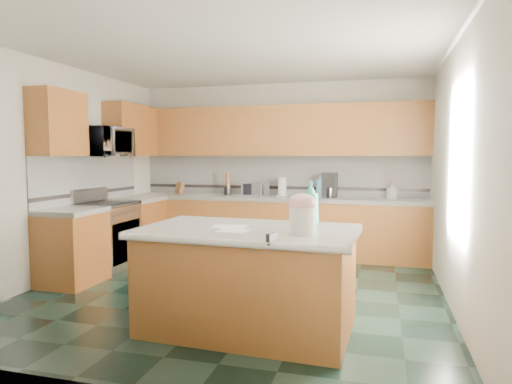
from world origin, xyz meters
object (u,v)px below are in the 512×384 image
(treat_jar, at_px, (302,220))
(knife_block, at_px, (180,188))
(island_base, at_px, (248,283))
(soap_bottle_island, at_px, (311,203))
(coffee_maker, at_px, (330,185))
(island_top, at_px, (248,231))
(toaster_oven, at_px, (255,189))

(treat_jar, height_order, knife_block, treat_jar)
(island_base, bearing_deg, soap_bottle_island, 32.79)
(treat_jar, distance_m, knife_block, 4.23)
(island_base, bearing_deg, coffee_maker, 86.01)
(soap_bottle_island, distance_m, coffee_maker, 2.87)
(soap_bottle_island, relative_size, knife_block, 2.16)
(island_top, relative_size, knife_block, 9.96)
(island_base, distance_m, coffee_maker, 3.26)
(treat_jar, xyz_separation_m, coffee_maker, (-0.14, 3.35, 0.07))
(island_base, relative_size, coffee_maker, 4.78)
(soap_bottle_island, xyz_separation_m, coffee_maker, (-0.14, 2.87, -0.02))
(knife_block, bearing_deg, treat_jar, -28.44)
(toaster_oven, bearing_deg, island_top, -54.93)
(treat_jar, bearing_deg, soap_bottle_island, 105.37)
(treat_jar, distance_m, toaster_oven, 3.57)
(knife_block, relative_size, coffee_maker, 0.51)
(knife_block, bearing_deg, island_base, -32.83)
(toaster_oven, bearing_deg, coffee_maker, 22.21)
(island_base, height_order, coffee_maker, coffee_maker)
(island_top, relative_size, soap_bottle_island, 4.60)
(island_top, distance_m, coffee_maker, 3.19)
(island_base, distance_m, knife_block, 3.82)
(soap_bottle_island, bearing_deg, treat_jar, -106.41)
(treat_jar, xyz_separation_m, knife_block, (-2.62, 3.32, -0.02))
(island_base, xyz_separation_m, treat_jar, (0.51, -0.19, 0.60))
(treat_jar, distance_m, coffee_maker, 3.35)
(island_base, distance_m, island_top, 0.46)
(island_base, relative_size, island_top, 0.95)
(island_base, relative_size, treat_jar, 7.99)
(island_top, relative_size, treat_jar, 8.44)
(treat_jar, height_order, toaster_oven, treat_jar)
(knife_block, height_order, coffee_maker, coffee_maker)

